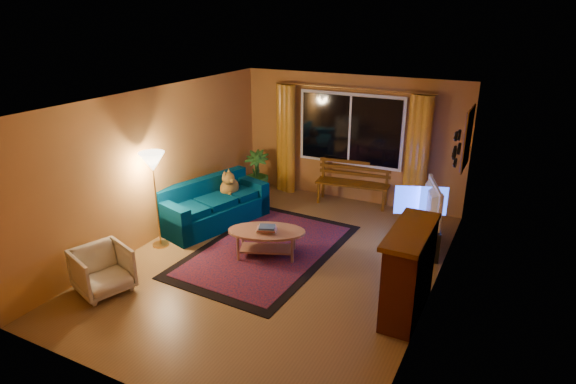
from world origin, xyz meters
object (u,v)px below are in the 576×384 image
at_px(armchair, 102,268).
at_px(coffee_table, 267,243).
at_px(tv_console, 424,232).
at_px(sofa, 214,203).
at_px(bench, 352,194).
at_px(floor_lamp, 156,200).

bearing_deg(armchair, coffee_table, -19.17).
xyz_separation_m(coffee_table, tv_console, (2.11, 1.45, 0.02)).
xyz_separation_m(armchair, tv_console, (3.61, 3.35, -0.11)).
height_order(sofa, coffee_table, sofa).
relative_size(armchair, tv_console, 0.60).
bearing_deg(bench, sofa, -140.27).
distance_m(bench, floor_lamp, 3.86).
xyz_separation_m(sofa, armchair, (-0.07, -2.52, -0.05)).
distance_m(sofa, coffee_table, 1.57).
bearing_deg(floor_lamp, bench, 55.24).
bearing_deg(floor_lamp, sofa, 74.77).
height_order(sofa, armchair, sofa).
relative_size(bench, tv_console, 1.23).
height_order(sofa, tv_console, sofa).
bearing_deg(bench, tv_console, -43.32).
distance_m(bench, sofa, 2.77).
bearing_deg(armchair, sofa, 17.57).
bearing_deg(tv_console, sofa, 176.90).
bearing_deg(coffee_table, bench, 80.41).
distance_m(bench, armchair, 4.95).
distance_m(sofa, floor_lamp, 1.22).
bearing_deg(bench, armchair, -120.66).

